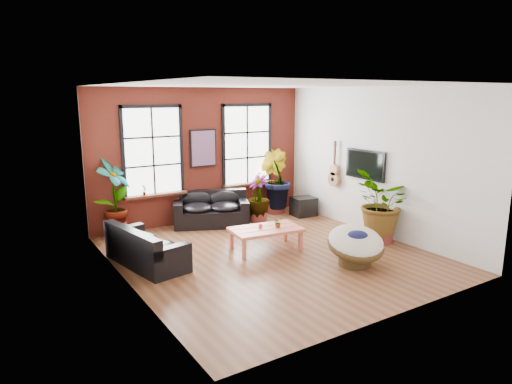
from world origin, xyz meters
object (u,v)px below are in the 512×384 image
Objects in this scene: papasan_chair at (356,244)px; sofa_back at (211,210)px; sofa_left at (144,248)px; coffee_table at (266,231)px.

sofa_back is at bearing 128.62° from papasan_chair.
papasan_chair is at bearing -133.19° from sofa_left.
papasan_chair is (0.99, -1.72, 0.00)m from coffee_table.
sofa_left is at bearing 171.08° from papasan_chair.
sofa_back is at bearing -62.99° from sofa_left.
coffee_table is at bearing 143.41° from papasan_chair.
sofa_left is 4.18m from papasan_chair.
sofa_left is at bearing -118.49° from sofa_back.
coffee_table is (0.13, -2.40, 0.04)m from sofa_back.
papasan_chair is (3.53, -2.24, 0.08)m from sofa_left.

